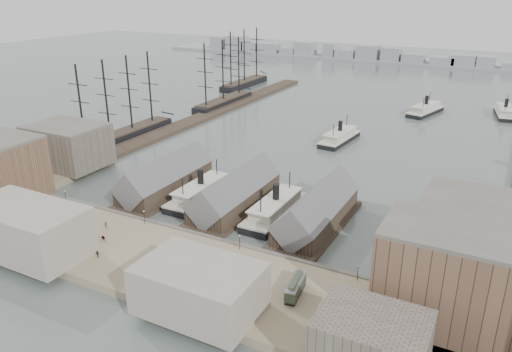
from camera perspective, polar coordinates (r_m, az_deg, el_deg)
The scene contains 38 objects.
ground at distance 138.39m, azimuth -5.85°, elevation -6.32°, with size 900.00×900.00×0.00m, color #4B5754.
quay at distance 124.00m, azimuth -11.02°, elevation -9.62°, with size 180.00×30.00×2.00m, color #85775A.
seawall at distance 134.09m, azimuth -7.10°, elevation -6.78°, with size 180.00×1.20×2.30m, color #59544C.
west_wharf at distance 251.71m, azimuth -6.29°, elevation 6.66°, with size 10.00×220.00×1.60m, color #2D231C.
ferry_shed_west at distance 162.99m, azimuth -10.29°, elevation -0.38°, with size 14.00×42.00×12.60m.
ferry_shed_center at distance 149.27m, azimuth -2.36°, elevation -2.11°, with size 14.00×42.00×12.60m.
ferry_shed_east at distance 139.10m, azimuth 6.98°, elevation -4.08°, with size 14.00×42.00×12.60m.
warehouse_west_back at distance 191.48m, azimuth -20.67°, elevation 3.24°, with size 26.00×20.00×14.00m, color #60564C.
warehouse_east_front at distance 103.56m, azimuth 22.38°, elevation -10.90°, with size 30.00×18.00×19.00m, color brown.
warehouse_east_back at distance 128.36m, azimuth 24.58°, elevation -5.86°, with size 28.00×20.00×15.00m, color #60564C.
street_bldg_center at distance 102.35m, azimuth -6.50°, elevation -12.64°, with size 24.00×16.00×10.00m, color gray.
street_bldg_west at distance 133.42m, azimuth -24.71°, elevation -5.58°, with size 30.00×16.00×12.00m, color gray.
street_bldg_east at distance 89.71m, azimuth 13.01°, elevation -18.32°, with size 18.00×14.00×11.00m, color #60564C.
lamp_post_far_w at distance 159.60m, azimuth -20.97°, elevation -1.95°, with size 0.44×0.44×3.92m.
lamp_post_near_w at distance 139.68m, azimuth -12.67°, elevation -4.33°, with size 0.44×0.44×3.92m.
lamp_post_near_e at distance 123.88m, azimuth -1.88°, elevation -7.25°, with size 0.44×0.44×3.92m.
lamp_post_far_e at distance 113.94m, azimuth 11.58°, elevation -10.49°, with size 0.44×0.44×3.92m.
far_shore at distance 445.27m, azimuth 18.83°, elevation 12.47°, with size 500.00×40.00×15.72m.
ferry_docked_west at distance 157.29m, azimuth -6.28°, elevation -1.83°, with size 8.78×29.26×10.45m.
ferry_docked_east at distance 145.26m, azimuth 2.27°, elevation -3.73°, with size 8.90×29.66×10.59m.
ferry_open_near at distance 216.07m, azimuth 9.54°, elevation 4.44°, with size 10.57×27.99×9.78m.
ferry_open_mid at distance 274.13m, azimuth 18.80°, elevation 7.20°, with size 15.29×29.39×10.06m.
ferry_open_far at distance 284.67m, azimuth 26.56°, elevation 6.56°, with size 12.25×27.78×9.58m.
sailing_ship_near at distance 222.96m, azimuth -15.09°, elevation 4.60°, with size 8.59×59.20×35.33m.
sailing_ship_mid at distance 278.73m, azimuth -3.73°, elevation 8.55°, with size 8.58×49.60×35.29m.
sailing_ship_far at distance 331.40m, azimuth -1.33°, elevation 10.65°, with size 8.77×48.70×36.04m.
tram at distance 108.13m, azimuth 4.54°, elevation -12.59°, with size 3.63×9.73×3.38m.
horse_cart_left at distance 149.19m, azimuth -22.35°, elevation -4.58°, with size 4.45×4.08×1.63m.
horse_cart_center at distance 134.79m, azimuth -17.43°, elevation -6.73°, with size 4.94×2.30×1.52m.
horse_cart_right at distance 109.34m, azimuth -4.47°, elevation -12.76°, with size 4.63×1.79×1.51m.
pedestrian_0 at distance 158.85m, azimuth -23.24°, elevation -3.15°, with size 0.60×0.44×1.64m, color black.
pedestrian_1 at distance 152.08m, azimuth -23.78°, elevation -4.30°, with size 0.83×0.65×1.71m, color black.
pedestrian_2 at distance 140.78m, azimuth -16.76°, elevation -5.38°, with size 1.08×0.62×1.68m, color black.
pedestrian_3 at distance 127.19m, azimuth -17.66°, elevation -8.47°, with size 1.05×0.44×1.78m, color black.
pedestrian_4 at distance 124.83m, azimuth -7.37°, elevation -8.18°, with size 0.82×0.53×1.68m, color black.
pedestrian_5 at distance 117.02m, azimuth -4.63°, elevation -10.20°, with size 0.66×0.48×1.81m, color black.
pedestrian_6 at distance 120.09m, azimuth -2.28°, elevation -9.28°, with size 0.82×0.64×1.68m, color black.
pedestrian_7 at distance 108.49m, azimuth -0.12°, elevation -12.98°, with size 1.04×0.60×1.61m, color black.
Camera 1 is at (69.39, -101.24, 63.93)m, focal length 35.00 mm.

